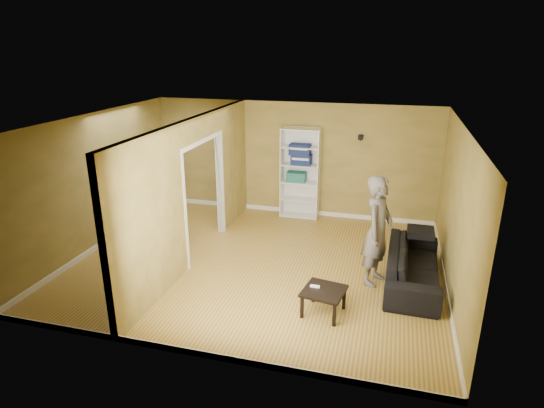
{
  "coord_description": "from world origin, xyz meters",
  "views": [
    {
      "loc": [
        2.21,
        -7.18,
        3.81
      ],
      "look_at": [
        0.2,
        0.2,
        1.1
      ],
      "focal_mm": 30.0,
      "sensor_mm": 36.0,
      "label": 1
    }
  ],
  "objects": [
    {
      "name": "paper_box_teal",
      "position": [
        0.14,
        2.56,
        0.95
      ],
      "size": [
        0.43,
        0.28,
        0.22
      ],
      "primitive_type": "cube",
      "color": "teal",
      "rests_on": "bookshelf"
    },
    {
      "name": "coffee_table",
      "position": [
        1.41,
        -1.32,
        0.33
      ],
      "size": [
        0.59,
        0.59,
        0.39
      ],
      "rotation": [
        0.0,
        0.0,
        -0.17
      ],
      "color": "black",
      "rests_on": "ground"
    },
    {
      "name": "game_controller",
      "position": [
        1.26,
        -1.28,
        0.41
      ],
      "size": [
        0.14,
        0.04,
        0.03
      ],
      "primitive_type": "cube",
      "color": "white",
      "rests_on": "coffee_table"
    },
    {
      "name": "room_shell",
      "position": [
        0.0,
        0.0,
        1.3
      ],
      "size": [
        6.5,
        6.5,
        6.5
      ],
      "color": "#B89238",
      "rests_on": "ground"
    },
    {
      "name": "partition",
      "position": [
        -1.2,
        0.0,
        1.3
      ],
      "size": [
        0.22,
        5.5,
        2.6
      ],
      "primitive_type": null,
      "color": "#AE9049",
      "rests_on": "ground"
    },
    {
      "name": "person",
      "position": [
        2.08,
        -0.15,
        1.09
      ],
      "size": [
        0.94,
        0.82,
        2.18
      ],
      "primitive_type": "imported",
      "rotation": [
        0.0,
        0.0,
        1.27
      ],
      "color": "slate",
      "rests_on": "ground"
    },
    {
      "name": "chair_far",
      "position": [
        -2.47,
        1.11,
        0.51
      ],
      "size": [
        0.59,
        0.59,
        1.01
      ],
      "primitive_type": null,
      "rotation": [
        0.0,
        0.0,
        2.8
      ],
      "color": "tan",
      "rests_on": "ground"
    },
    {
      "name": "paper_box_navy_b",
      "position": [
        0.24,
        2.56,
        1.36
      ],
      "size": [
        0.44,
        0.29,
        0.23
      ],
      "primitive_type": "cube",
      "color": "navy",
      "rests_on": "bookshelf"
    },
    {
      "name": "wall_speaker",
      "position": [
        1.5,
        2.69,
        1.9
      ],
      "size": [
        0.1,
        0.1,
        0.1
      ],
      "primitive_type": "cube",
      "color": "black",
      "rests_on": "room_shell"
    },
    {
      "name": "dining_table",
      "position": [
        -2.45,
        0.56,
        0.62
      ],
      "size": [
        1.12,
        0.74,
        0.7
      ],
      "rotation": [
        0.0,
        0.0,
        0.01
      ],
      "color": "tan",
      "rests_on": "ground"
    },
    {
      "name": "paper_box_navy_c",
      "position": [
        0.21,
        2.56,
        1.6
      ],
      "size": [
        0.46,
        0.3,
        0.23
      ],
      "primitive_type": "cube",
      "color": "navy",
      "rests_on": "bookshelf"
    },
    {
      "name": "sofa",
      "position": [
        2.7,
        -0.01,
        0.41
      ],
      "size": [
        2.18,
        0.98,
        0.82
      ],
      "primitive_type": "imported",
      "rotation": [
        0.0,
        0.0,
        1.55
      ],
      "color": "#27272C",
      "rests_on": "ground"
    },
    {
      "name": "chair_left",
      "position": [
        -3.13,
        0.62,
        0.45
      ],
      "size": [
        0.52,
        0.52,
        0.89
      ],
      "primitive_type": null,
      "rotation": [
        0.0,
        0.0,
        -1.92
      ],
      "color": "#D9BD8B",
      "rests_on": "ground"
    },
    {
      "name": "chair_near",
      "position": [
        -2.39,
        -0.0,
        0.51
      ],
      "size": [
        0.53,
        0.53,
        1.01
      ],
      "primitive_type": null,
      "rotation": [
        0.0,
        0.0,
        -0.15
      ],
      "color": "tan",
      "rests_on": "ground"
    },
    {
      "name": "bookshelf",
      "position": [
        0.22,
        2.61,
        1.03
      ],
      "size": [
        0.87,
        0.38,
        2.06
      ],
      "color": "white",
      "rests_on": "ground"
    }
  ]
}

